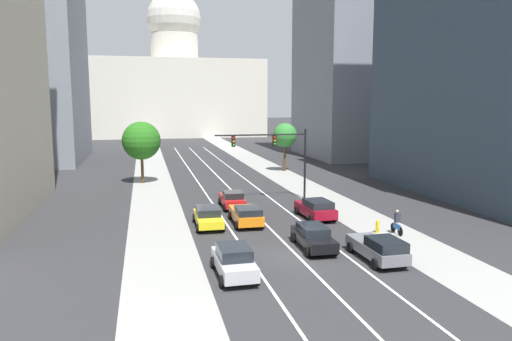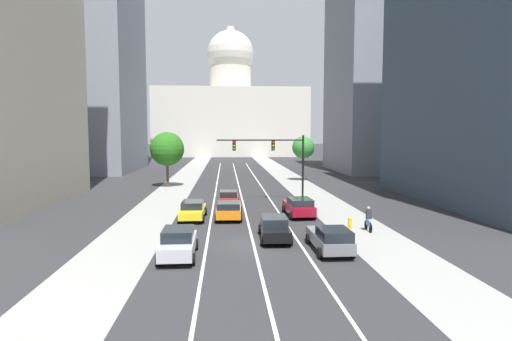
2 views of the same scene
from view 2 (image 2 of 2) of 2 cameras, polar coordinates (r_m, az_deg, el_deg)
The scene contains 20 objects.
ground_plane at distance 65.80m, azimuth -2.61°, elevation -0.90°, with size 400.00×400.00×0.00m, color #2B2B2D.
sidewalk_left at distance 61.12m, azimuth -9.86°, elevation -1.41°, with size 4.32×130.00×0.01m, color gray.
sidewalk_right at distance 61.54m, azimuth 4.84°, elevation -1.31°, with size 4.32×130.00×0.01m, color gray.
lane_stripe_left at distance 50.89m, azimuth -5.38°, elevation -2.64°, with size 0.16×90.00×0.01m, color white.
lane_stripe_center at distance 50.91m, azimuth -2.17°, elevation -2.62°, with size 0.16×90.00×0.01m, color white.
lane_stripe_right at distance 51.08m, azimuth 1.03°, elevation -2.59°, with size 0.16×90.00×0.01m, color white.
office_tower_far_right at distance 80.92m, azimuth 17.59°, elevation 12.67°, with size 20.12×20.47×35.68m.
capitol_building at distance 132.41m, azimuth -3.38°, elevation 7.58°, with size 44.61×25.04×38.70m.
car_black at distance 27.56m, azimuth 2.48°, elevation -7.59°, with size 2.06×4.67×1.45m.
car_yellow at distance 34.20m, azimuth -8.41°, elevation -5.18°, with size 2.08×4.58×1.42m.
car_orange at distance 34.00m, azimuth -3.63°, elevation -5.17°, with size 2.20×4.79×1.48m.
car_silver at distance 23.99m, azimuth -10.32°, elevation -9.44°, with size 2.02×4.38×1.61m.
car_crimson at distance 35.10m, azimuth 5.74°, elevation -4.80°, with size 2.27×4.57×1.54m.
car_gray at distance 25.04m, azimuth 9.88°, elevation -8.92°, with size 2.03×4.71×1.52m.
car_red at distance 39.80m, azimuth -3.69°, elevation -3.68°, with size 1.98×4.25×1.49m.
traffic_signal_mast at distance 42.20m, azimuth 2.60°, elevation 2.28°, with size 8.62×0.39×6.57m.
fire_hydrant at distance 31.06m, azimuth 12.38°, elevation -6.83°, with size 0.26×0.35×0.91m.
cyclist at distance 30.74m, azimuth 14.76°, elevation -6.27°, with size 0.37×1.70×1.72m.
street_tree_near_left at distance 54.75m, azimuth -11.76°, elevation 2.81°, with size 4.25×4.25×6.91m.
street_tree_near_right at distance 60.67m, azimuth 6.31°, elevation 3.03°, with size 3.13×3.13×6.30m.
Camera 2 is at (-1.66, -25.43, 6.79)m, focal length 30.03 mm.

